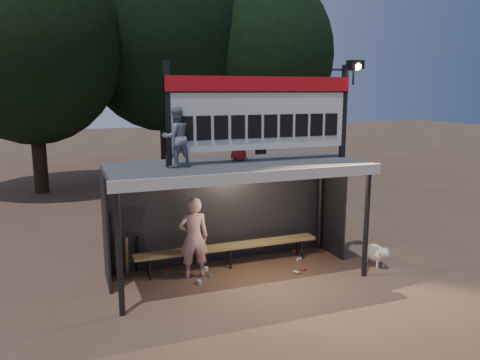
% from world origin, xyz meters
% --- Properties ---
extents(ground, '(80.00, 80.00, 0.00)m').
position_xyz_m(ground, '(0.00, 0.00, 0.00)').
color(ground, '#513828').
rests_on(ground, ground).
extents(player, '(0.64, 0.45, 1.65)m').
position_xyz_m(player, '(-0.84, 0.27, 0.82)').
color(player, silver).
rests_on(player, ground).
extents(child_a, '(0.60, 0.50, 1.10)m').
position_xyz_m(child_a, '(-1.22, -0.07, 2.87)').
color(child_a, gray).
rests_on(child_a, dugout_shelter).
extents(child_b, '(0.51, 0.44, 0.88)m').
position_xyz_m(child_b, '(0.15, 0.34, 2.76)').
color(child_b, '#AB1A1F').
rests_on(child_b, dugout_shelter).
extents(dugout_shelter, '(5.10, 2.08, 2.32)m').
position_xyz_m(dugout_shelter, '(0.00, 0.24, 1.85)').
color(dugout_shelter, '#3C3C3F').
rests_on(dugout_shelter, ground).
extents(scoreboard_assembly, '(4.10, 0.27, 1.99)m').
position_xyz_m(scoreboard_assembly, '(0.56, -0.01, 3.32)').
color(scoreboard_assembly, black).
rests_on(scoreboard_assembly, dugout_shelter).
extents(bench, '(4.00, 0.35, 0.48)m').
position_xyz_m(bench, '(0.00, 0.55, 0.43)').
color(bench, olive).
rests_on(bench, ground).
extents(tree_left, '(6.46, 6.46, 9.27)m').
position_xyz_m(tree_left, '(-4.00, 10.00, 5.51)').
color(tree_left, black).
rests_on(tree_left, ground).
extents(tree_mid, '(7.22, 7.22, 10.36)m').
position_xyz_m(tree_mid, '(1.00, 11.50, 6.17)').
color(tree_mid, black).
rests_on(tree_mid, ground).
extents(tree_right, '(6.08, 6.08, 8.72)m').
position_xyz_m(tree_right, '(5.00, 10.50, 5.19)').
color(tree_right, black).
rests_on(tree_right, ground).
extents(dog, '(0.36, 0.81, 0.49)m').
position_xyz_m(dog, '(2.99, -0.51, 0.28)').
color(dog, white).
rests_on(dog, ground).
extents(bats, '(0.47, 0.33, 0.84)m').
position_xyz_m(bats, '(-2.09, 0.82, 0.43)').
color(bats, olive).
rests_on(bats, ground).
extents(litter, '(3.12, 1.27, 0.08)m').
position_xyz_m(litter, '(0.30, 0.24, 0.04)').
color(litter, '#B7341F').
rests_on(litter, ground).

